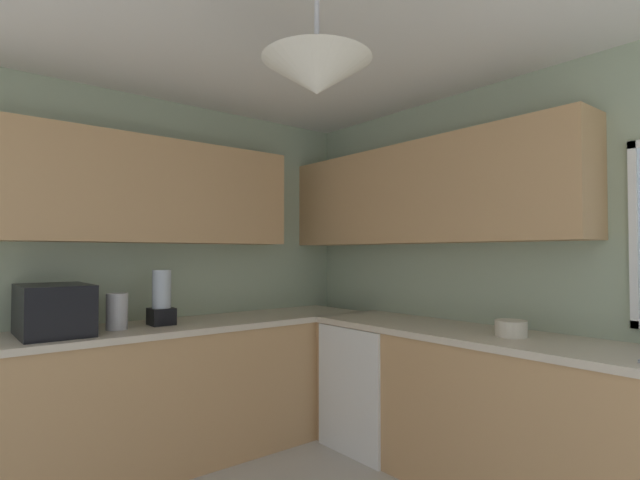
% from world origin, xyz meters
% --- Properties ---
extents(room_shell, '(4.04, 3.51, 2.56)m').
position_xyz_m(room_shell, '(-0.77, 0.58, 1.80)').
color(room_shell, '#9EAD8E').
rests_on(room_shell, ground_plane).
extents(counter_run_left, '(0.65, 3.12, 0.91)m').
position_xyz_m(counter_run_left, '(-1.65, 0.00, 0.46)').
color(counter_run_left, tan).
rests_on(counter_run_left, ground_plane).
extents(counter_run_back, '(3.13, 0.65, 0.91)m').
position_xyz_m(counter_run_back, '(0.21, 1.38, 0.46)').
color(counter_run_back, tan).
rests_on(counter_run_back, ground_plane).
extents(dishwasher, '(0.60, 0.60, 0.86)m').
position_xyz_m(dishwasher, '(-0.99, 1.35, 0.43)').
color(dishwasher, white).
rests_on(dishwasher, ground_plane).
extents(microwave, '(0.48, 0.36, 0.29)m').
position_xyz_m(microwave, '(-1.65, -0.61, 1.05)').
color(microwave, black).
rests_on(microwave, counter_run_left).
extents(kettle, '(0.13, 0.13, 0.22)m').
position_xyz_m(kettle, '(-1.63, -0.27, 1.02)').
color(kettle, '#B7B7BC').
rests_on(kettle, counter_run_left).
extents(bowl, '(0.18, 0.18, 0.09)m').
position_xyz_m(bowl, '(0.03, 1.38, 0.95)').
color(bowl, beige).
rests_on(bowl, counter_run_back).
extents(blender_appliance, '(0.15, 0.15, 0.36)m').
position_xyz_m(blender_appliance, '(-1.65, 0.02, 1.07)').
color(blender_appliance, black).
rests_on(blender_appliance, counter_run_left).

